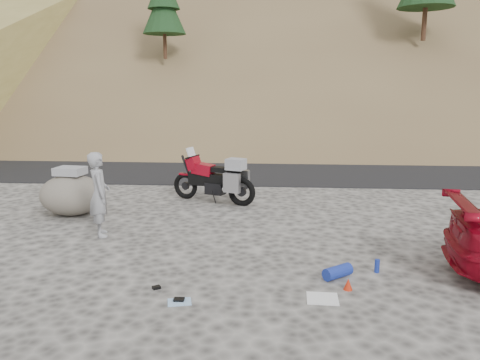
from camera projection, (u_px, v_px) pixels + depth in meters
The scene contains 13 objects.
ground at pixel (213, 249), 8.72m from camera, with size 140.00×140.00×0.00m, color #3E3C39.
road at pixel (244, 167), 17.51m from camera, with size 120.00×7.00×0.05m, color black.
hillside at pixel (264, 2), 46.45m from camera, with size 120.00×73.00×46.72m.
motorcycle at pixel (217, 180), 12.07m from camera, with size 2.28×1.18×1.42m.
man at pixel (102, 235), 9.54m from camera, with size 0.62×0.41×1.71m, color gray.
boulder at pixel (72, 194), 10.95m from camera, with size 1.81×1.68×1.14m.
gear_white_cloth at pixel (322, 298), 6.69m from camera, with size 0.45×0.40×0.01m, color white.
gear_blue_mat at pixel (338, 272), 7.41m from camera, with size 0.20×0.20×0.50m, color navy.
gear_bottle at pixel (377, 266), 7.62m from camera, with size 0.08×0.08×0.22m, color navy.
gear_funnel at pixel (348, 284), 6.98m from camera, with size 0.14×0.14×0.17m, color red.
gear_glove_a at pixel (179, 300), 6.62m from camera, with size 0.15×0.11×0.04m, color black.
gear_glove_b at pixel (156, 287), 7.03m from camera, with size 0.12×0.09×0.04m, color black.
gear_blue_cloth at pixel (179, 302), 6.59m from camera, with size 0.33×0.24×0.01m, color #8FB5DD.
Camera 1 is at (1.10, -8.22, 3.01)m, focal length 35.00 mm.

